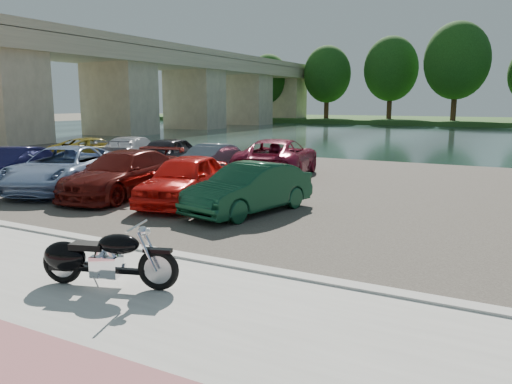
# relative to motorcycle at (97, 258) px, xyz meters

# --- Properties ---
(ground) EXTENTS (200.00, 200.00, 0.00)m
(ground) POSITION_rel_motorcycle_xyz_m (0.51, -0.09, -0.56)
(ground) COLOR #595447
(ground) RESTS_ON ground
(promenade) EXTENTS (60.00, 6.00, 0.10)m
(promenade) POSITION_rel_motorcycle_xyz_m (0.51, -1.09, -0.51)
(promenade) COLOR #AEACA4
(promenade) RESTS_ON ground
(kerb) EXTENTS (60.00, 0.30, 0.14)m
(kerb) POSITION_rel_motorcycle_xyz_m (0.51, 1.91, -0.49)
(kerb) COLOR #AEACA4
(kerb) RESTS_ON ground
(parking_lot) EXTENTS (60.00, 18.00, 0.04)m
(parking_lot) POSITION_rel_motorcycle_xyz_m (0.51, 10.91, -0.54)
(parking_lot) COLOR #3C3731
(parking_lot) RESTS_ON ground
(river) EXTENTS (120.00, 40.00, 0.00)m
(river) POSITION_rel_motorcycle_xyz_m (0.51, 39.91, -0.56)
(river) COLOR black
(river) RESTS_ON ground
(far_bank) EXTENTS (120.00, 24.00, 0.60)m
(far_bank) POSITION_rel_motorcycle_xyz_m (0.51, 71.91, -0.26)
(far_bank) COLOR #264418
(far_bank) RESTS_ON ground
(bridge) EXTENTS (7.00, 56.00, 8.55)m
(bridge) POSITION_rel_motorcycle_xyz_m (-27.49, 40.94, 4.96)
(bridge) COLOR tan
(bridge) RESTS_ON ground
(motorcycle) EXTENTS (2.26, 1.02, 1.05)m
(motorcycle) POSITION_rel_motorcycle_xyz_m (0.00, 0.00, 0.00)
(motorcycle) COLOR black
(motorcycle) RESTS_ON promenade
(car_1) EXTENTS (2.79, 4.39, 1.37)m
(car_1) POSITION_rel_motorcycle_xyz_m (-10.32, 6.00, 0.16)
(car_1) COLOR #15133C
(car_1) RESTS_ON parking_lot
(car_2) EXTENTS (4.18, 5.87, 1.49)m
(car_2) POSITION_rel_motorcycle_xyz_m (-7.91, 6.25, 0.22)
(car_2) COLOR #8197BC
(car_2) RESTS_ON parking_lot
(car_3) EXTENTS (2.53, 5.13, 1.43)m
(car_3) POSITION_rel_motorcycle_xyz_m (-5.36, 6.38, 0.20)
(car_3) COLOR #55100C
(car_3) RESTS_ON parking_lot
(car_4) EXTENTS (2.56, 4.53, 1.46)m
(car_4) POSITION_rel_motorcycle_xyz_m (-2.89, 6.36, 0.21)
(car_4) COLOR red
(car_4) RESTS_ON parking_lot
(car_5) EXTENTS (2.23, 4.27, 1.34)m
(car_5) POSITION_rel_motorcycle_xyz_m (-0.59, 6.13, 0.15)
(car_5) COLOR #103E26
(car_5) RESTS_ON parking_lot
(car_6) EXTENTS (2.76, 4.73, 1.24)m
(car_6) POSITION_rel_motorcycle_xyz_m (-13.10, 12.65, 0.10)
(car_6) COLOR olive
(car_6) RESTS_ON parking_lot
(car_7) EXTENTS (3.41, 5.16, 1.39)m
(car_7) POSITION_rel_motorcycle_xyz_m (-10.49, 12.64, 0.17)
(car_7) COLOR #A0A2A8
(car_7) RESTS_ON parking_lot
(car_8) EXTENTS (2.44, 4.57, 1.48)m
(car_8) POSITION_rel_motorcycle_xyz_m (-7.91, 12.32, 0.22)
(car_8) COLOR black
(car_8) RESTS_ON parking_lot
(car_9) EXTENTS (1.50, 3.90, 1.27)m
(car_9) POSITION_rel_motorcycle_xyz_m (-5.42, 12.21, 0.11)
(car_9) COLOR slate
(car_9) RESTS_ON parking_lot
(car_10) EXTENTS (3.67, 5.94, 1.53)m
(car_10) POSITION_rel_motorcycle_xyz_m (-2.82, 12.55, 0.25)
(car_10) COLOR maroon
(car_10) RESTS_ON parking_lot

